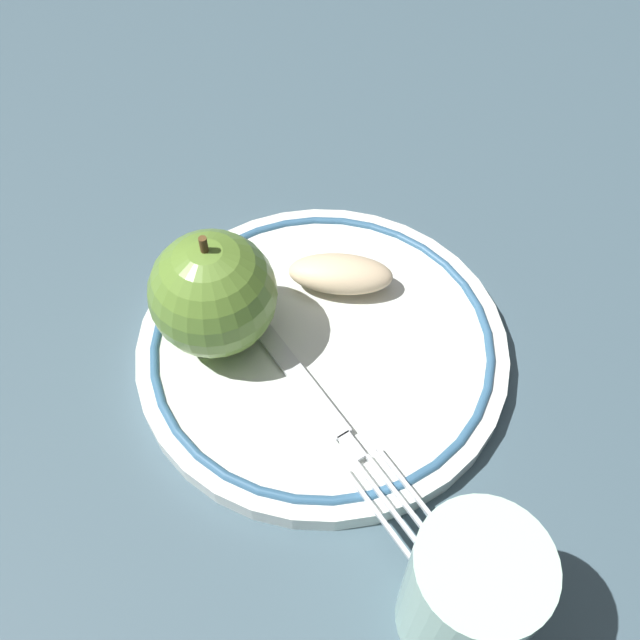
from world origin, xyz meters
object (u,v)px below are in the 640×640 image
Objects in this scene: apple_red_whole at (213,294)px; drinking_glass at (469,594)px; fork at (328,416)px; apple_slice_front at (341,274)px; plate at (320,345)px.

drinking_glass is at bearing 68.76° from apple_red_whole.
apple_slice_front is at bearing 141.20° from fork.
fork is (0.02, 0.10, -0.04)m from apple_red_whole.
fork is (0.10, 0.05, -0.01)m from apple_slice_front.
apple_red_whole is at bearing -111.24° from drinking_glass.
fork is at bearing -118.38° from drinking_glass.
apple_slice_front is 0.23m from drinking_glass.
plate is at bearing 116.02° from apple_red_whole.
plate is 0.06m from fork.
apple_slice_front is (-0.08, 0.05, -0.03)m from apple_red_whole.
apple_red_whole is 1.26× the size of apple_slice_front.
plate is at bearing 77.98° from apple_slice_front.
plate is 3.43× the size of apple_slice_front.
apple_slice_front is (-0.05, -0.01, 0.02)m from plate.
drinking_glass is at bearing 53.55° from plate.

